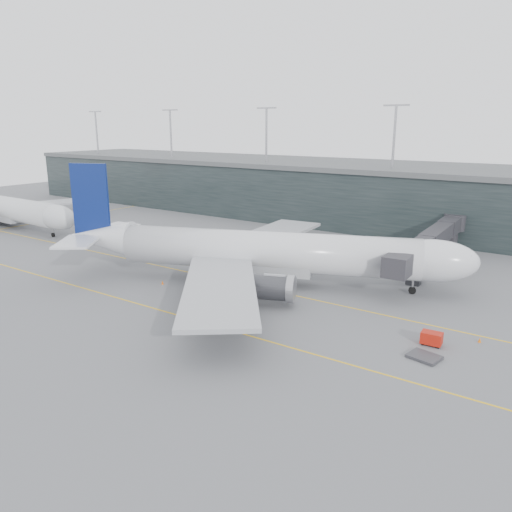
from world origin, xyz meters
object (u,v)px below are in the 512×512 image
Objects in this scene: main_aircraft at (265,252)px; jet_bridge at (439,236)px; gse_cart at (432,338)px; second_aircraft at (4,208)px.

main_aircraft is 34.28m from jet_bridge.
main_aircraft is at bearing 160.69° from gse_cart.
gse_cart is at bearing -3.93° from second_aircraft.
main_aircraft is 79.69m from second_aircraft.
main_aircraft is 30.63m from gse_cart.
main_aircraft reaches higher than second_aircraft.
main_aircraft is at bearing 0.19° from second_aircraft.
jet_bridge is at bearing 33.13° from main_aircraft.
main_aircraft is at bearing -127.49° from jet_bridge.
jet_bridge is at bearing 16.16° from second_aircraft.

